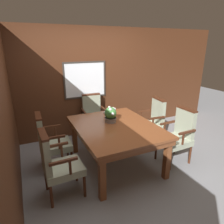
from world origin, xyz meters
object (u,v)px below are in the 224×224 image
chair_head_far (93,115)px  potted_plant (110,115)px  dining_table (116,130)px  chair_left_near (57,163)px  chair_left_far (50,140)px  chair_right_far (152,120)px  chair_right_near (178,134)px

chair_head_far → potted_plant: 1.09m
dining_table → potted_plant: size_ratio=5.66×
chair_left_near → potted_plant: size_ratio=3.46×
dining_table → chair_left_near: chair_left_near is taller
chair_head_far → potted_plant: bearing=-88.1°
chair_left_far → chair_head_far: same height
chair_head_far → chair_left_near: size_ratio=1.00×
chair_left_far → potted_plant: size_ratio=3.46×
chair_right_far → chair_head_far: size_ratio=1.00×
chair_right_far → chair_left_near: same height
chair_head_far → chair_right_near: bearing=-52.9°
chair_left_far → chair_right_near: size_ratio=1.00×
potted_plant → chair_right_far: bearing=10.1°
chair_left_far → chair_head_far: (1.09, 0.87, 0.00)m
chair_left_near → chair_right_far: bearing=-71.8°
chair_head_far → potted_plant: potted_plant is taller
potted_plant → chair_left_far: bearing=171.3°
dining_table → chair_left_near: 1.15m
chair_left_far → chair_right_near: 2.26m
chair_head_far → chair_right_near: same height
chair_right_near → chair_head_far: bearing=-148.2°
chair_left_far → chair_left_near: size_ratio=1.00×
chair_right_far → chair_left_far: bearing=-84.3°
chair_left_near → potted_plant: bearing=-63.2°
chair_right_near → potted_plant: potted_plant is taller
chair_left_far → potted_plant: (1.06, -0.16, 0.35)m
chair_right_far → chair_left_far: same height
chair_right_near → potted_plant: bearing=-119.2°
chair_right_far → chair_left_near: bearing=-65.2°
dining_table → chair_left_far: chair_left_far is taller
chair_right_near → potted_plant: (-1.08, 0.57, 0.35)m
chair_right_far → potted_plant: size_ratio=3.46×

